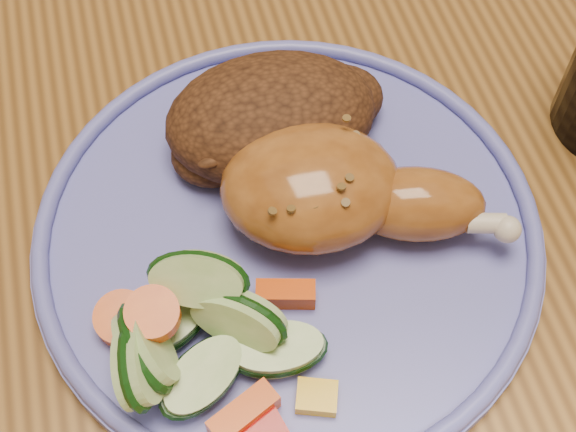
{
  "coord_description": "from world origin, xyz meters",
  "views": [
    {
      "loc": [
        -0.15,
        -0.34,
        1.16
      ],
      "look_at": [
        -0.09,
        -0.11,
        0.78
      ],
      "focal_mm": 50.0,
      "sensor_mm": 36.0,
      "label": 1
    }
  ],
  "objects": [
    {
      "name": "ground",
      "position": [
        0.0,
        0.0,
        0.0
      ],
      "size": [
        4.0,
        4.0,
        0.0
      ],
      "primitive_type": "plane",
      "color": "brown",
      "rests_on": "ground"
    },
    {
      "name": "dining_table",
      "position": [
        0.0,
        0.0,
        0.67
      ],
      "size": [
        0.9,
        1.4,
        0.75
      ],
      "color": "brown",
      "rests_on": "ground"
    },
    {
      "name": "plate",
      "position": [
        -0.09,
        -0.11,
        0.76
      ],
      "size": [
        0.29,
        0.29,
        0.01
      ],
      "primitive_type": "cylinder",
      "color": "#6064BF",
      "rests_on": "dining_table"
    },
    {
      "name": "plate_rim",
      "position": [
        -0.09,
        -0.11,
        0.77
      ],
      "size": [
        0.29,
        0.29,
        0.01
      ],
      "primitive_type": "torus",
      "color": "#6064BF",
      "rests_on": "plate"
    },
    {
      "name": "chicken_leg",
      "position": [
        -0.07,
        -0.1,
        0.79
      ],
      "size": [
        0.16,
        0.11,
        0.05
      ],
      "color": "#A25D21",
      "rests_on": "plate"
    },
    {
      "name": "rice_pilaf",
      "position": [
        -0.09,
        -0.04,
        0.78
      ],
      "size": [
        0.14,
        0.09,
        0.06
      ],
      "color": "#472611",
      "rests_on": "plate"
    },
    {
      "name": "vegetable_pile",
      "position": [
        -0.16,
        -0.17,
        0.78
      ],
      "size": [
        0.12,
        0.12,
        0.06
      ],
      "color": "#A50A05",
      "rests_on": "plate"
    }
  ]
}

